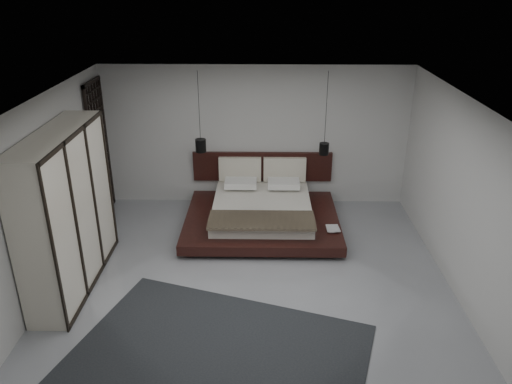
{
  "coord_description": "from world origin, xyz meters",
  "views": [
    {
      "loc": [
        0.17,
        -6.47,
        4.36
      ],
      "look_at": [
        0.03,
        1.2,
        0.99
      ],
      "focal_mm": 35.0,
      "sensor_mm": 36.0,
      "label": 1
    }
  ],
  "objects_px": {
    "pendant_left": "(201,145)",
    "wardrobe": "(67,211)",
    "lattice_screen": "(100,149)",
    "bed": "(262,211)",
    "pendant_right": "(324,149)",
    "rug": "(216,360)"
  },
  "relations": [
    {
      "from": "wardrobe",
      "to": "pendant_right",
      "type": "bearing_deg",
      "value": 30.65
    },
    {
      "from": "bed",
      "to": "pendant_right",
      "type": "bearing_deg",
      "value": 21.05
    },
    {
      "from": "lattice_screen",
      "to": "pendant_right",
      "type": "distance_m",
      "value": 4.23
    },
    {
      "from": "pendant_left",
      "to": "wardrobe",
      "type": "bearing_deg",
      "value": -125.53
    },
    {
      "from": "pendant_right",
      "to": "rug",
      "type": "distance_m",
      "value": 4.59
    },
    {
      "from": "bed",
      "to": "rug",
      "type": "height_order",
      "value": "bed"
    },
    {
      "from": "pendant_right",
      "to": "rug",
      "type": "relative_size",
      "value": 0.43
    },
    {
      "from": "rug",
      "to": "pendant_right",
      "type": "bearing_deg",
      "value": 67.4
    },
    {
      "from": "lattice_screen",
      "to": "rug",
      "type": "bearing_deg",
      "value": -58.5
    },
    {
      "from": "wardrobe",
      "to": "rug",
      "type": "height_order",
      "value": "wardrobe"
    },
    {
      "from": "bed",
      "to": "rug",
      "type": "distance_m",
      "value": 3.66
    },
    {
      "from": "lattice_screen",
      "to": "bed",
      "type": "bearing_deg",
      "value": -10.0
    },
    {
      "from": "pendant_right",
      "to": "wardrobe",
      "type": "xyz_separation_m",
      "value": [
        -3.98,
        -2.36,
        -0.19
      ]
    },
    {
      "from": "pendant_right",
      "to": "rug",
      "type": "height_order",
      "value": "pendant_right"
    },
    {
      "from": "pendant_left",
      "to": "pendant_right",
      "type": "distance_m",
      "value": 2.29
    },
    {
      "from": "bed",
      "to": "pendant_left",
      "type": "bearing_deg",
      "value": 158.95
    },
    {
      "from": "pendant_right",
      "to": "rug",
      "type": "bearing_deg",
      "value": -112.6
    },
    {
      "from": "bed",
      "to": "pendant_left",
      "type": "relative_size",
      "value": 1.86
    },
    {
      "from": "pendant_left",
      "to": "wardrobe",
      "type": "height_order",
      "value": "pendant_left"
    },
    {
      "from": "wardrobe",
      "to": "lattice_screen",
      "type": "bearing_deg",
      "value": 95.85
    },
    {
      "from": "pendant_right",
      "to": "wardrobe",
      "type": "relative_size",
      "value": 0.64
    },
    {
      "from": "bed",
      "to": "rug",
      "type": "xyz_separation_m",
      "value": [
        -0.54,
        -3.61,
        -0.28
      ]
    }
  ]
}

